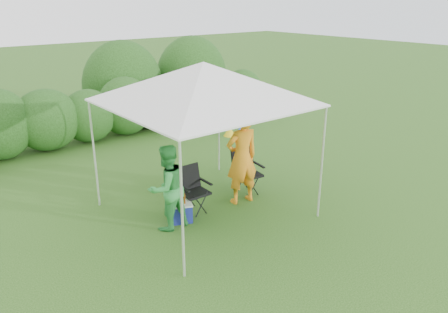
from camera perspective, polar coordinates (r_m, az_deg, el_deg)
ground at (r=8.13m, az=-0.27°, el=-8.30°), size 70.00×70.00×0.00m
hedge at (r=12.79m, az=-17.31°, el=5.39°), size 12.88×1.53×1.80m
canopy at (r=7.68m, az=-2.66°, el=9.55°), size 3.10×3.10×2.83m
chair_right at (r=9.09m, az=2.85°, el=-1.53°), size 0.63×0.58×0.92m
chair_left at (r=8.31m, az=-4.18°, el=-3.87°), size 0.56×0.50×0.88m
man at (r=8.47m, az=2.34°, el=-0.15°), size 0.74×0.55×1.87m
woman at (r=7.61m, az=-7.41°, el=-4.05°), size 0.80×0.65×1.54m
cooler at (r=8.05m, az=-5.72°, el=-7.26°), size 0.51×0.45×0.36m
bottle at (r=7.92m, az=-5.27°, el=-5.36°), size 0.06×0.06×0.23m
lawn_toy at (r=12.93m, az=1.15°, el=3.32°), size 0.60×0.50×0.30m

